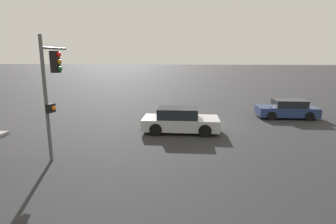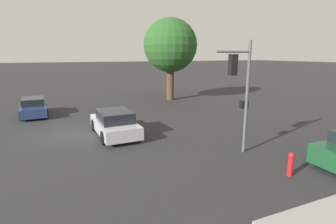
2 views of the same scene
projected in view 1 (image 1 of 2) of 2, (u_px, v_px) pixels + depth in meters
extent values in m
plane|color=#28282B|center=(200.00, 123.00, 17.17)|extent=(300.00, 300.00, 0.00)
cylinder|color=#515456|center=(46.00, 100.00, 10.45)|extent=(0.14, 0.14, 5.10)
cylinder|color=#515456|center=(54.00, 48.00, 10.80)|extent=(0.25, 1.61, 0.10)
cube|color=black|center=(55.00, 62.00, 10.92)|extent=(0.33, 0.33, 0.90)
sphere|color=red|center=(59.00, 55.00, 10.82)|extent=(0.20, 0.20, 0.20)
sphere|color=#99660F|center=(59.00, 62.00, 10.88)|extent=(0.20, 0.20, 0.20)
sphere|color=#0F511E|center=(60.00, 69.00, 10.94)|extent=(0.20, 0.20, 0.20)
cube|color=black|center=(51.00, 108.00, 10.48)|extent=(0.25, 0.37, 0.35)
sphere|color=orange|center=(54.00, 108.00, 10.45)|extent=(0.18, 0.18, 0.18)
cube|color=#B7B7BC|center=(181.00, 123.00, 15.12)|extent=(4.39, 2.06, 0.66)
cube|color=black|center=(178.00, 113.00, 15.01)|extent=(2.31, 1.76, 0.58)
cylinder|color=black|center=(203.00, 123.00, 15.94)|extent=(0.71, 0.24, 0.70)
cylinder|color=black|center=(205.00, 131.00, 14.17)|extent=(0.71, 0.24, 0.70)
cylinder|color=black|center=(159.00, 122.00, 16.15)|extent=(0.71, 0.24, 0.70)
cylinder|color=black|center=(156.00, 130.00, 14.38)|extent=(0.71, 0.24, 0.70)
cube|color=navy|center=(286.00, 111.00, 18.67)|extent=(4.13, 1.87, 0.64)
cube|color=black|center=(289.00, 103.00, 18.54)|extent=(2.17, 1.59, 0.50)
cylinder|color=black|center=(271.00, 116.00, 18.01)|extent=(0.62, 0.24, 0.61)
cylinder|color=black|center=(265.00, 111.00, 19.58)|extent=(0.62, 0.24, 0.61)
cylinder|color=black|center=(309.00, 116.00, 17.84)|extent=(0.62, 0.24, 0.61)
cylinder|color=black|center=(300.00, 112.00, 19.40)|extent=(0.62, 0.24, 0.61)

